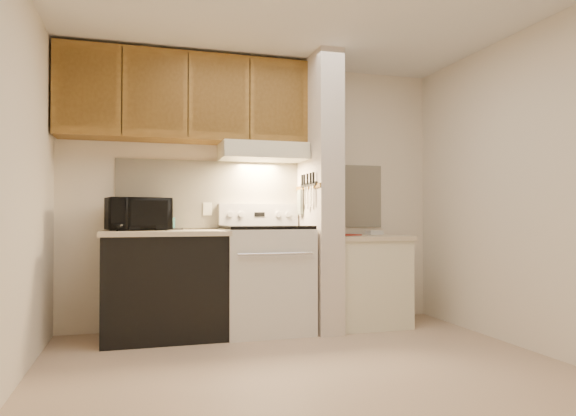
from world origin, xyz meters
name	(u,v)px	position (x,y,z in m)	size (l,w,h in m)	color
floor	(306,368)	(0.00, 0.00, 0.00)	(3.60, 3.60, 0.00)	#C8AA8F
ceiling	(306,2)	(0.00, 0.00, 2.50)	(3.60, 3.60, 0.00)	white
wall_back	(257,194)	(0.00, 1.50, 1.25)	(3.60, 0.02, 2.50)	#F4E5CD
wall_left	(13,179)	(-1.80, 0.00, 1.25)	(0.02, 3.00, 2.50)	#F4E5CD
wall_right	(525,188)	(1.80, 0.00, 1.25)	(0.02, 3.00, 2.50)	#F4E5CD
backsplash	(257,195)	(0.00, 1.49, 1.24)	(2.60, 0.02, 0.63)	white
range_body	(266,280)	(0.00, 1.16, 0.46)	(0.76, 0.65, 0.92)	silver
oven_window	(275,280)	(0.00, 0.84, 0.50)	(0.50, 0.01, 0.30)	black
oven_handle	(276,254)	(0.00, 0.80, 0.72)	(0.02, 0.02, 0.65)	silver
cooktop	(266,227)	(0.00, 1.16, 0.94)	(0.74, 0.64, 0.03)	black
range_backguard	(259,214)	(0.00, 1.44, 1.05)	(0.76, 0.08, 0.20)	silver
range_display	(260,214)	(0.00, 1.40, 1.05)	(0.10, 0.01, 0.04)	black
range_knob_left_outer	(230,214)	(-0.28, 1.40, 1.05)	(0.05, 0.05, 0.02)	silver
range_knob_left_inner	(241,214)	(-0.18, 1.40, 1.05)	(0.05, 0.05, 0.02)	silver
range_knob_right_inner	(278,214)	(0.18, 1.40, 1.05)	(0.05, 0.05, 0.02)	silver
range_knob_right_outer	(288,214)	(0.28, 1.40, 1.05)	(0.05, 0.05, 0.02)	silver
dishwasher_front	(165,286)	(-0.88, 1.17, 0.43)	(1.00, 0.63, 0.87)	black
left_countertop	(165,233)	(-0.88, 1.17, 0.89)	(1.04, 0.67, 0.04)	beige
spoon_rest	(169,229)	(-0.84, 1.36, 0.92)	(0.24, 0.08, 0.02)	black
teal_jar	(170,224)	(-0.83, 1.39, 0.97)	(0.10, 0.10, 0.11)	#275F5E
outlet	(207,209)	(-0.48, 1.48, 1.10)	(0.08, 0.01, 0.12)	#E9E5C5
microwave	(138,214)	(-1.10, 1.28, 1.05)	(0.51, 0.34, 0.28)	black
partition_pillar	(319,193)	(0.51, 1.15, 1.25)	(0.22, 0.70, 2.50)	beige
pillar_trim	(308,187)	(0.39, 1.15, 1.30)	(0.01, 0.70, 0.04)	brown
knife_strip	(309,185)	(0.39, 1.10, 1.32)	(0.02, 0.42, 0.04)	black
knife_blade_a	(313,195)	(0.38, 0.95, 1.22)	(0.01, 0.04, 0.16)	silver
knife_handle_a	(313,178)	(0.38, 0.93, 1.37)	(0.02, 0.02, 0.10)	black
knife_blade_b	(311,196)	(0.38, 1.01, 1.21)	(0.01, 0.04, 0.18)	silver
knife_handle_b	(311,178)	(0.38, 1.01, 1.37)	(0.02, 0.02, 0.10)	black
knife_blade_c	(308,198)	(0.38, 1.10, 1.20)	(0.01, 0.04, 0.20)	silver
knife_handle_c	(307,179)	(0.38, 1.10, 1.37)	(0.02, 0.02, 0.10)	black
knife_blade_d	(305,196)	(0.38, 1.17, 1.22)	(0.01, 0.04, 0.16)	silver
knife_handle_d	(304,180)	(0.38, 1.19, 1.37)	(0.02, 0.02, 0.10)	black
knife_blade_e	(302,197)	(0.38, 1.26, 1.21)	(0.01, 0.04, 0.18)	silver
knife_handle_e	(302,180)	(0.38, 1.26, 1.37)	(0.02, 0.02, 0.10)	black
oven_mitt	(300,202)	(0.38, 1.32, 1.17)	(0.03, 0.10, 0.23)	gray
right_cab_base	(365,282)	(0.97, 1.15, 0.40)	(0.70, 0.60, 0.81)	#E9E5C5
right_countertop	(365,238)	(0.97, 1.15, 0.83)	(0.74, 0.64, 0.04)	beige
red_folder	(343,235)	(0.79, 1.25, 0.85)	(0.21, 0.29, 0.01)	#AD291D
white_box	(375,233)	(1.15, 1.33, 0.87)	(0.15, 0.10, 0.04)	white
range_hood	(263,152)	(0.00, 1.28, 1.62)	(0.78, 0.44, 0.15)	#E9E5C5
hood_lip	(268,154)	(0.00, 1.07, 1.58)	(0.78, 0.04, 0.06)	#E9E5C5
upper_cabinets	(186,99)	(-0.69, 1.32, 2.08)	(2.18, 0.33, 0.77)	brown
cab_door_a	(87,88)	(-1.51, 1.17, 2.08)	(0.46, 0.01, 0.63)	brown
cab_gap_a	(122,90)	(-1.23, 1.16, 2.08)	(0.01, 0.01, 0.73)	black
cab_door_b	(156,92)	(-0.96, 1.17, 2.08)	(0.46, 0.01, 0.63)	brown
cab_gap_b	(188,95)	(-0.69, 1.16, 2.08)	(0.01, 0.01, 0.73)	black
cab_door_c	(219,97)	(-0.42, 1.17, 2.08)	(0.46, 0.01, 0.63)	brown
cab_gap_c	(250,99)	(-0.14, 1.16, 2.08)	(0.01, 0.01, 0.73)	black
cab_door_d	(279,101)	(0.13, 1.17, 2.08)	(0.46, 0.01, 0.63)	brown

